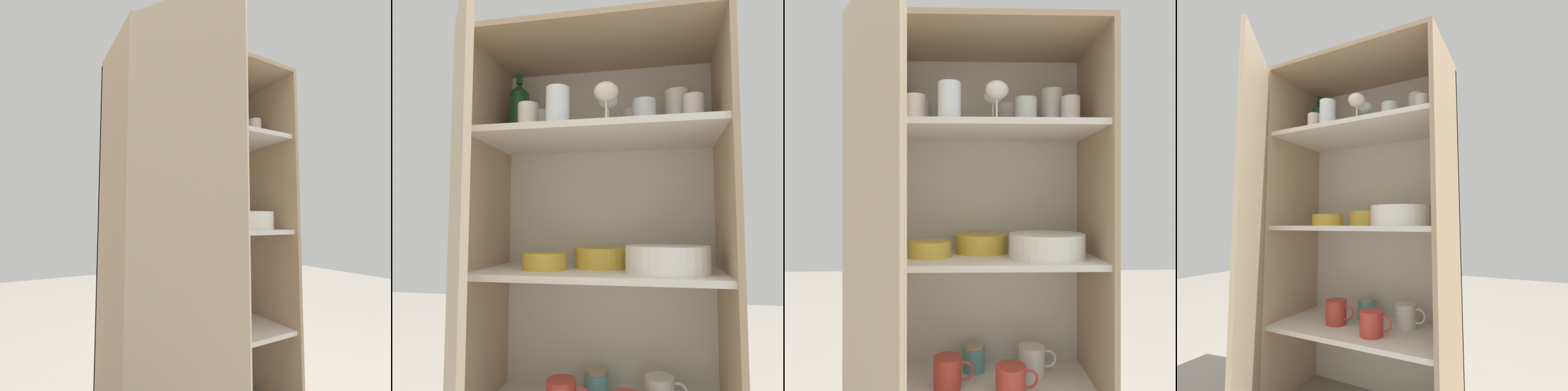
{
  "view_description": "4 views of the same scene",
  "coord_description": "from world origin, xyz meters",
  "views": [
    {
      "loc": [
        -0.7,
        -0.96,
        0.84
      ],
      "look_at": [
        -0.0,
        0.23,
        0.96
      ],
      "focal_mm": 28.0,
      "sensor_mm": 36.0,
      "label": 1
    },
    {
      "loc": [
        0.2,
        -1.02,
        0.93
      ],
      "look_at": [
        -0.05,
        0.24,
        1.04
      ],
      "focal_mm": 35.0,
      "sensor_mm": 36.0,
      "label": 2
    },
    {
      "loc": [
        -0.04,
        -1.12,
        1.01
      ],
      "look_at": [
        -0.01,
        0.18,
        1.01
      ],
      "focal_mm": 35.0,
      "sensor_mm": 36.0,
      "label": 3
    },
    {
      "loc": [
        0.67,
        -1.03,
        0.81
      ],
      "look_at": [
        0.03,
        0.23,
        0.94
      ],
      "focal_mm": 28.0,
      "sensor_mm": 36.0,
      "label": 4
    }
  ],
  "objects": [
    {
      "name": "serving_bowl_small",
      "position": [
        -0.18,
        0.17,
        0.83
      ],
      "size": [
        0.14,
        0.14,
        0.05
      ],
      "color": "gold",
      "rests_on": "shelf_board_middle"
    },
    {
      "name": "storage_jar",
      "position": [
        -0.03,
        0.29,
        0.41
      ],
      "size": [
        0.08,
        0.08,
        0.09
      ],
      "color": "#5BA3A8",
      "rests_on": "shelf_board_lower"
    },
    {
      "name": "cupboard_top_panel",
      "position": [
        0.0,
        0.19,
        1.54
      ],
      "size": [
        0.8,
        0.41,
        0.02
      ],
      "primitive_type": "cube",
      "color": "tan",
      "rests_on": "cupboard_side_left"
    },
    {
      "name": "coffee_mug_primary",
      "position": [
        -0.11,
        0.16,
        0.41
      ],
      "size": [
        0.14,
        0.09,
        0.1
      ],
      "color": "#BC3D33",
      "rests_on": "shelf_board_lower"
    },
    {
      "name": "shelf_board_upper",
      "position": [
        0.0,
        0.19,
        1.23
      ],
      "size": [
        0.76,
        0.37,
        0.02
      ],
      "primitive_type": "cube",
      "color": "silver"
    },
    {
      "name": "wine_glass_1",
      "position": [
        0.04,
        0.06,
        1.33
      ],
      "size": [
        0.07,
        0.07,
        0.13
      ],
      "color": "silver",
      "rests_on": "shelf_board_upper"
    },
    {
      "name": "tumbler_glass_0",
      "position": [
        -0.1,
        0.06,
        1.3
      ],
      "size": [
        0.07,
        0.07,
        0.12
      ],
      "color": "white",
      "rests_on": "shelf_board_upper"
    },
    {
      "name": "coffee_mug_extra_2",
      "position": [
        0.09,
        0.11,
        0.41
      ],
      "size": [
        0.14,
        0.1,
        0.1
      ],
      "color": "#BC3D33",
      "rests_on": "shelf_board_lower"
    },
    {
      "name": "tumbler_glass_6",
      "position": [
        -0.23,
        0.3,
        1.3
      ],
      "size": [
        0.07,
        0.07,
        0.12
      ],
      "color": "white",
      "rests_on": "shelf_board_upper"
    },
    {
      "name": "coffee_mug_extra_1",
      "position": [
        0.18,
        0.25,
        0.41
      ],
      "size": [
        0.14,
        0.09,
        0.1
      ],
      "color": "white",
      "rests_on": "shelf_board_lower"
    },
    {
      "name": "cupboard_door",
      "position": [
        -0.29,
        -0.18,
        0.77
      ],
      "size": [
        0.24,
        0.34,
        1.53
      ],
      "color": "tan",
      "rests_on": "ground_plane"
    },
    {
      "name": "cupboard_back_panel",
      "position": [
        0.0,
        0.38,
        0.77
      ],
      "size": [
        0.8,
        0.02,
        1.53
      ],
      "primitive_type": "cube",
      "color": "silver",
      "rests_on": "ground_plane"
    },
    {
      "name": "cupboard_side_left",
      "position": [
        -0.39,
        0.19,
        0.77
      ],
      "size": [
        0.02,
        0.41,
        1.53
      ],
      "primitive_type": "cube",
      "color": "tan",
      "rests_on": "ground_plane"
    },
    {
      "name": "plate_stack_white",
      "position": [
        0.21,
        0.14,
        0.84
      ],
      "size": [
        0.25,
        0.25,
        0.08
      ],
      "color": "white",
      "rests_on": "shelf_board_middle"
    },
    {
      "name": "tumbler_glass_4",
      "position": [
        0.25,
        0.24,
        1.31
      ],
      "size": [
        0.08,
        0.08,
        0.15
      ],
      "color": "white",
      "rests_on": "shelf_board_upper"
    },
    {
      "name": "shelf_board_middle",
      "position": [
        0.0,
        0.19,
        0.79
      ],
      "size": [
        0.76,
        0.37,
        0.02
      ],
      "primitive_type": "cube",
      "color": "silver"
    },
    {
      "name": "shelf_board_lower",
      "position": [
        0.0,
        0.19,
        0.35
      ],
      "size": [
        0.76,
        0.37,
        0.02
      ],
      "primitive_type": "cube",
      "color": "silver"
    },
    {
      "name": "tumbler_glass_3",
      "position": [
        -0.22,
        0.11,
        1.28
      ],
      "size": [
        0.07,
        0.07,
        0.09
      ],
      "color": "silver",
      "rests_on": "shelf_board_upper"
    },
    {
      "name": "wine_glass_0",
      "position": [
        0.03,
        0.15,
        1.32
      ],
      "size": [
        0.07,
        0.07,
        0.12
      ],
      "color": "white",
      "rests_on": "shelf_board_upper"
    },
    {
      "name": "wine_bottle",
      "position": [
        -0.31,
        0.27,
        1.35
      ],
      "size": [
        0.07,
        0.07,
        0.26
      ],
      "color": "#194728",
      "rests_on": "shelf_board_upper"
    },
    {
      "name": "tumbler_glass_2",
      "position": [
        0.1,
        0.31,
        1.29
      ],
      "size": [
        0.08,
        0.08,
        0.11
      ],
      "color": "silver",
      "rests_on": "shelf_board_upper"
    },
    {
      "name": "cupboard_side_right",
      "position": [
        0.39,
        0.19,
        0.77
      ],
      "size": [
        0.02,
        0.41,
        1.53
      ],
      "primitive_type": "cube",
      "color": "tan",
      "rests_on": "ground_plane"
    },
    {
      "name": "mixing_bowl_large",
      "position": [
        0.0,
        0.26,
        0.84
      ],
      "size": [
        0.19,
        0.19,
        0.07
      ],
      "color": "gold",
      "rests_on": "shelf_board_middle"
    },
    {
      "name": "tumbler_glass_5",
      "position": [
        0.15,
        0.17,
        1.29
      ],
      "size": [
        0.07,
        0.07,
        0.1
      ],
      "color": "white",
      "rests_on": "shelf_board_upper"
    },
    {
      "name": "tumbler_glass_1",
      "position": [
        0.3,
        0.16,
        1.29
      ],
      "size": [
        0.06,
        0.06,
        0.1
      ],
      "color": "silver",
      "rests_on": "shelf_board_upper"
    }
  ]
}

